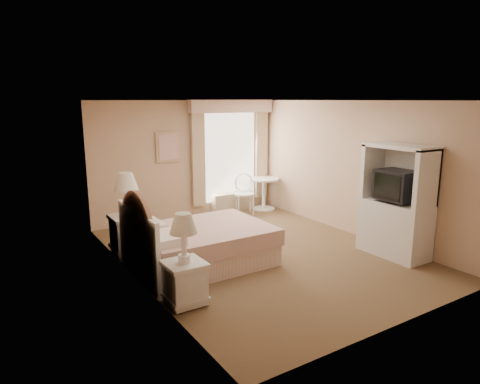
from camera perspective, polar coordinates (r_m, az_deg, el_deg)
room at (r=6.90m, az=2.84°, el=1.66°), size 4.21×5.51×2.51m
window at (r=9.65m, az=-1.14°, el=5.25°), size 2.05×0.22×2.51m
framed_art at (r=9.00m, az=-9.58°, el=5.91°), size 0.52×0.04×0.62m
bed at (r=6.66m, az=-5.77°, el=-6.96°), size 2.07×1.55×1.37m
nightstand_near at (r=5.42m, az=-7.40°, el=-10.42°), size 0.48×0.48×1.16m
nightstand_far at (r=7.33m, az=-14.69°, el=-4.08°), size 0.55×0.55×1.34m
round_table at (r=9.93m, az=3.20°, el=0.47°), size 0.70×0.70×0.74m
cafe_chair at (r=9.57m, az=0.55°, el=0.21°), size 0.56×0.56×0.90m
armoire at (r=7.38m, az=20.09°, el=-2.31°), size 0.55×1.10×1.83m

